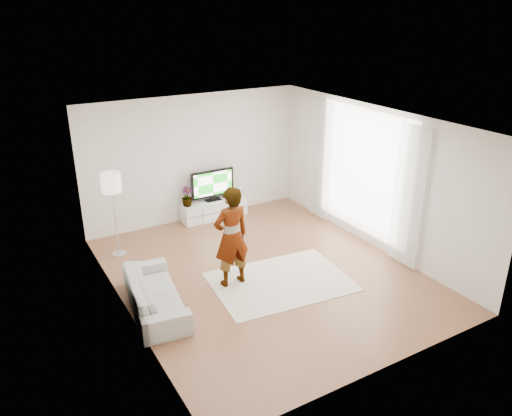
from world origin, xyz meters
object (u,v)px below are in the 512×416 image
player (231,237)px  television (213,184)px  sofa (155,293)px  rug (281,282)px  media_console (214,209)px  floor_lamp (111,186)px

player → television: bearing=-111.7°
sofa → rug: bearing=-90.3°
sofa → media_console: bearing=-32.2°
television → rug: 3.31m
media_console → rug: size_ratio=0.64×
television → player: (-1.00, -2.81, 0.09)m
floor_lamp → rug: bearing=-49.0°
player → media_console: bearing=-111.9°
television → player: bearing=-109.5°
rug → sofa: size_ratio=1.24×
media_console → player: size_ratio=0.85×
media_console → sofa: bearing=-130.3°
television → rug: bearing=-94.2°
television → player: player is taller
floor_lamp → sofa: bearing=-90.5°
television → sofa: size_ratio=0.53×
media_console → rug: media_console is taller
media_console → rug: 3.19m
sofa → floor_lamp: floor_lamp is taller
rug → player: (-0.76, 0.39, 0.90)m
player → floor_lamp: 2.58m
television → floor_lamp: floor_lamp is taller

